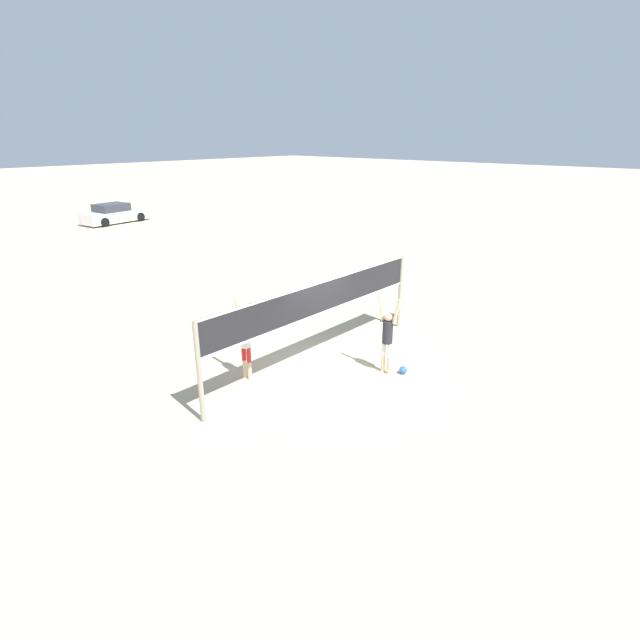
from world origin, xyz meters
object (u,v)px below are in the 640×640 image
(gear_bag, at_px, (389,318))
(volleyball_net, at_px, (320,305))
(player_spiker, at_px, (388,334))
(parked_car_mid, at_px, (115,214))
(player_blocker, at_px, (245,337))
(volleyball, at_px, (403,370))

(gear_bag, bearing_deg, volleyball_net, -173.34)
(player_spiker, relative_size, gear_bag, 5.13)
(gear_bag, relative_size, parked_car_mid, 0.09)
(parked_car_mid, bearing_deg, player_blocker, -117.59)
(player_blocker, distance_m, parked_car_mid, 27.97)
(volleyball_net, height_order, parked_car_mid, volleyball_net)
(parked_car_mid, bearing_deg, gear_bag, -104.98)
(parked_car_mid, bearing_deg, volleyball, -110.20)
(player_spiker, xyz_separation_m, player_blocker, (-2.75, 2.59, 0.04))
(player_spiker, distance_m, gear_bag, 4.14)
(volleyball_net, bearing_deg, gear_bag, 6.66)
(player_spiker, xyz_separation_m, gear_bag, (3.36, 2.18, -1.03))
(player_blocker, xyz_separation_m, volleyball, (3.00, -2.99, -1.08))
(volleyball, height_order, parked_car_mid, parked_car_mid)
(volleyball_net, xyz_separation_m, player_spiker, (0.82, -1.69, -0.62))
(player_spiker, bearing_deg, parked_car_mid, -13.69)
(volleyball_net, xyz_separation_m, gear_bag, (4.18, 0.49, -1.65))
(parked_car_mid, bearing_deg, player_spiker, -110.86)
(volleyball_net, relative_size, player_spiker, 3.72)
(player_spiker, relative_size, player_blocker, 0.97)
(player_spiker, relative_size, volleyball, 9.99)
(volleyball, xyz_separation_m, gear_bag, (3.10, 2.58, 0.02))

